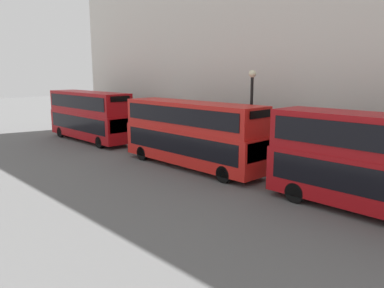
% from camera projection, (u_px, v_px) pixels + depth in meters
% --- Properties ---
extents(bus_second_in_queue, '(2.59, 10.98, 4.33)m').
position_uv_depth(bus_second_in_queue, '(191.00, 132.00, 24.46)').
color(bus_second_in_queue, red).
rests_on(bus_second_in_queue, ground).
extents(bus_third_in_queue, '(2.59, 10.56, 4.48)m').
position_uv_depth(bus_third_in_queue, '(89.00, 114.00, 34.02)').
color(bus_third_in_queue, '#A80F14').
rests_on(bus_third_in_queue, ground).
extents(street_lamp, '(0.44, 0.44, 6.35)m').
position_uv_depth(street_lamp, '(251.00, 110.00, 22.76)').
color(street_lamp, black).
rests_on(street_lamp, ground).
extents(pedestrian, '(0.36, 0.36, 1.71)m').
position_uv_depth(pedestrian, '(157.00, 137.00, 31.67)').
color(pedestrian, maroon).
rests_on(pedestrian, ground).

